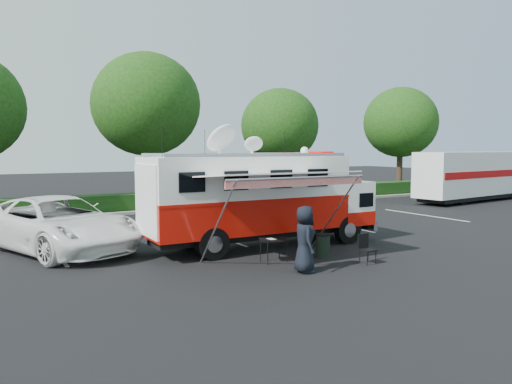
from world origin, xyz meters
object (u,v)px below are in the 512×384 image
white_suv (58,251)px  semi_trailer (474,175)px  trash_bin (323,245)px  command_truck (261,198)px  folding_table (274,241)px

white_suv → semi_trailer: 26.51m
white_suv → trash_bin: 8.86m
white_suv → trash_bin: (7.21, -5.13, 0.37)m
command_truck → folding_table: bearing=-111.3°
command_truck → semi_trailer: bearing=17.4°
command_truck → folding_table: 2.60m
command_truck → trash_bin: (0.90, -2.35, -1.38)m
white_suv → semi_trailer: size_ratio=0.62×
trash_bin → semi_trailer: 20.91m
folding_table → trash_bin: 1.79m
folding_table → semi_trailer: (20.78, 8.46, 1.04)m
white_suv → semi_trailer: (26.23, 3.48, 1.70)m
folding_table → white_suv: bearing=137.6°
folding_table → trash_bin: (1.76, -0.15, -0.29)m
white_suv → folding_table: size_ratio=6.65×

